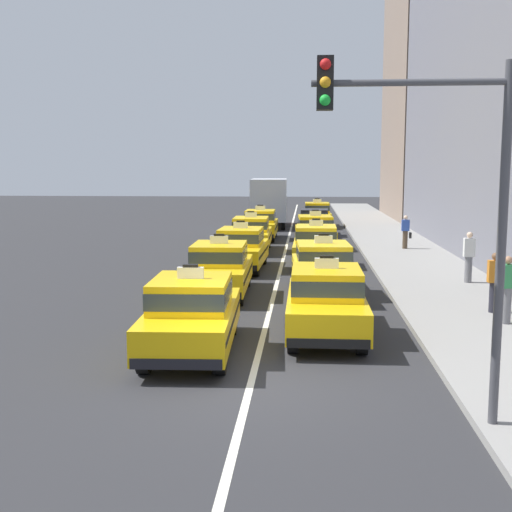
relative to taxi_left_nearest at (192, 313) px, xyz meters
name	(u,v)px	position (x,y,z in m)	size (l,w,h in m)	color
ground_plane	(251,384)	(1.45, -1.98, -0.88)	(160.00, 160.00, 0.00)	#2B2B2D
lane_stripe_left_right	(286,250)	(1.45, 18.02, -0.87)	(0.14, 80.00, 0.01)	silver
sidewalk_curb	(419,265)	(7.05, 13.02, -0.80)	(4.00, 90.00, 0.15)	gray
taxi_left_nearest	(192,313)	(0.00, 0.00, 0.00)	(1.99, 4.63, 1.96)	black
taxi_left_second	(220,268)	(-0.25, 6.43, 0.00)	(1.92, 4.60, 1.96)	black
taxi_left_third	(241,248)	(-0.10, 11.61, 0.00)	(1.92, 4.60, 1.96)	black
taxi_left_fourth	(251,233)	(-0.19, 17.29, 0.00)	(1.87, 4.58, 1.96)	black
taxi_left_fifth	(260,224)	(-0.12, 22.66, 0.00)	(1.84, 4.57, 1.96)	black
box_truck_left_sixth	(269,201)	(-0.06, 30.54, 0.90)	(2.45, 7.02, 3.27)	black
taxi_right_nearest	(326,300)	(2.93, 1.63, 0.00)	(1.84, 4.57, 1.96)	black
taxi_right_second	(323,267)	(2.98, 6.76, 0.00)	(2.03, 4.64, 1.96)	black
taxi_right_third	(316,245)	(2.85, 12.88, 0.00)	(1.87, 4.58, 1.96)	black
taxi_right_fourth	(315,231)	(2.88, 18.55, 0.00)	(2.03, 4.64, 1.96)	black
sedan_right_fifth	(314,222)	(2.93, 24.91, -0.03)	(1.86, 4.34, 1.58)	black
taxi_right_sixth	(317,214)	(3.17, 30.80, 0.00)	(1.87, 4.58, 1.96)	black
pedestrian_near_crosswalk	(406,232)	(7.20, 17.86, 0.07)	(0.47, 0.24, 1.59)	#473828
pedestrian_mid_block	(494,282)	(7.47, 3.92, 0.09)	(0.36, 0.24, 1.61)	#23232D
pedestrian_by_storefront	(469,257)	(7.92, 8.56, 0.14)	(0.36, 0.24, 1.72)	slate
pedestrian_far_corner	(507,290)	(7.43, 2.65, 0.12)	(0.47, 0.24, 1.69)	slate
traffic_light_pole	(437,179)	(4.33, -3.91, 2.94)	(2.87, 0.33, 5.58)	#47474C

